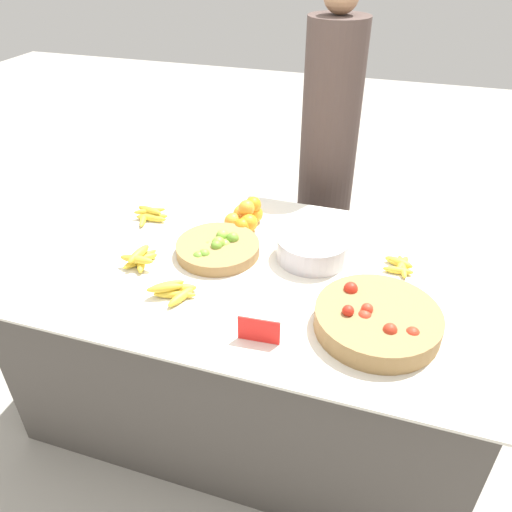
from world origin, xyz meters
The scene contains 12 objects.
ground_plane centered at (0.00, 0.00, 0.00)m, with size 12.00×12.00×0.00m, color #A39E93.
market_table centered at (0.00, 0.00, 0.38)m, with size 1.85×1.15×0.76m.
lime_bowl centered at (-0.18, 0.04, 0.79)m, with size 0.35×0.35×0.08m.
tomato_basket centered at (0.50, -0.23, 0.80)m, with size 0.43×0.43×0.11m.
orange_pile centered at (-0.15, 0.30, 0.81)m, with size 0.15×0.20×0.13m.
metal_bowl centered at (0.20, 0.13, 0.81)m, with size 0.30×0.30×0.10m.
price_sign centered at (0.14, -0.41, 0.81)m, with size 0.14×0.02×0.09m.
banana_bunch_front_left centered at (0.55, 0.16, 0.77)m, with size 0.12×0.16×0.03m.
banana_bunch_front_right centered at (-0.23, -0.27, 0.78)m, with size 0.18×0.15×0.06m.
banana_bunch_back_center centered at (-0.58, 0.21, 0.78)m, with size 0.16×0.16×0.06m.
banana_bunch_front_center centered at (-0.45, -0.13, 0.79)m, with size 0.14×0.18×0.06m.
vendor_person centered at (0.10, 0.93, 0.80)m, with size 0.30×0.30×1.72m.
Camera 1 is at (0.50, -1.56, 1.92)m, focal length 35.00 mm.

